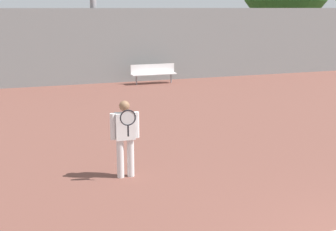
{
  "coord_description": "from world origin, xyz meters",
  "views": [
    {
      "loc": [
        -4.84,
        -3.69,
        3.3
      ],
      "look_at": [
        -1.33,
        6.11,
        0.89
      ],
      "focal_mm": 50.0,
      "sensor_mm": 36.0,
      "label": 1
    }
  ],
  "objects": [
    {
      "name": "bench_courtside_far",
      "position": [
        1.49,
        15.91,
        0.53
      ],
      "size": [
        2.02,
        0.4,
        0.85
      ],
      "color": "white",
      "rests_on": "ground_plane"
    },
    {
      "name": "tennis_player",
      "position": [
        -2.66,
        4.9,
        0.88
      ],
      "size": [
        0.58,
        0.4,
        1.55
      ],
      "rotation": [
        0.0,
        0.0,
        -0.02
      ],
      "color": "silver",
      "rests_on": "ground_plane"
    },
    {
      "name": "back_fence",
      "position": [
        0.0,
        16.79,
        1.64
      ],
      "size": [
        26.58,
        0.06,
        3.28
      ],
      "color": "gray",
      "rests_on": "ground_plane"
    }
  ]
}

